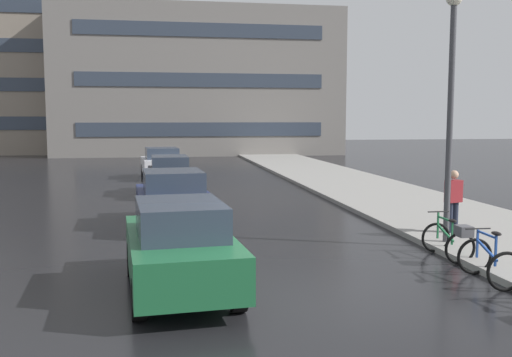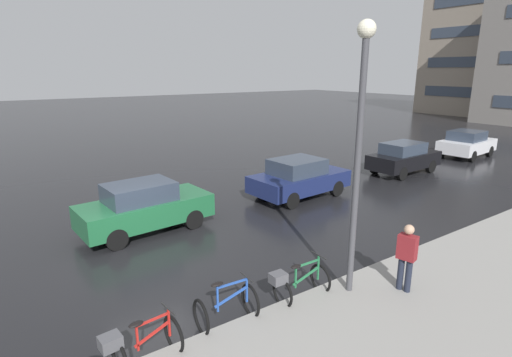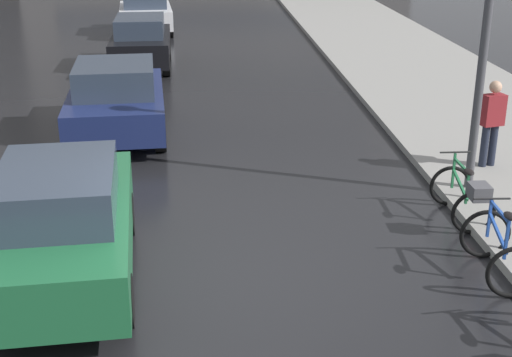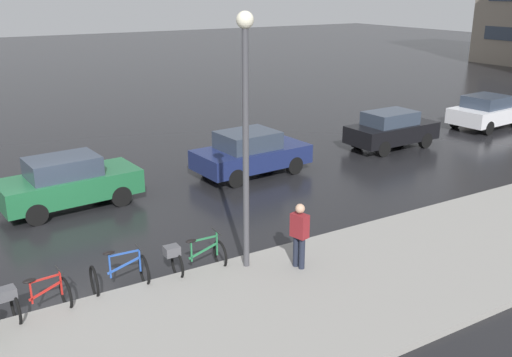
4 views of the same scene
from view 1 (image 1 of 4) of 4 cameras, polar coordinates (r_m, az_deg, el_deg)
The scene contains 12 objects.
ground_plane at distance 10.00m, azimuth 5.45°, elevation -11.62°, with size 140.00×140.00×0.00m, color black.
sidewalk_kerb at distance 21.20m, azimuth 14.30°, elevation -2.20°, with size 4.80×60.00×0.14m, color gray.
bicycle_second at distance 11.47m, azimuth 22.31°, elevation -7.67°, with size 0.78×1.20×1.00m.
bicycle_third at distance 12.95m, azimuth 18.95°, elevation -5.69°, with size 0.70×1.42×0.96m.
car_green at distance 10.04m, azimuth -7.63°, elevation -6.77°, with size 2.06×4.20×1.62m.
car_navy at distance 16.30m, azimuth -8.30°, elevation -1.92°, with size 2.23×4.19×1.58m.
car_black at distance 23.03m, azimuth -8.62°, elevation 0.38°, with size 1.81×3.96×1.56m.
car_white at distance 29.41m, azimuth -9.41°, elevation 1.57°, with size 2.24×3.88×1.56m.
pedestrian at distance 15.31m, azimuth 19.12°, elevation -2.02°, with size 0.45×0.33×1.73m.
streetlamp at distance 13.97m, azimuth 18.93°, elevation 8.57°, with size 0.37×0.37×5.93m.
building_facade_main at distance 50.84m, azimuth -5.82°, elevation 9.39°, with size 23.75×10.25×12.13m.
building_facade_side at distance 55.14m, azimuth -19.98°, elevation 10.18°, with size 15.59×8.94×14.78m.
Camera 1 is at (-2.45, -9.21, 3.02)m, focal length 40.00 mm.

